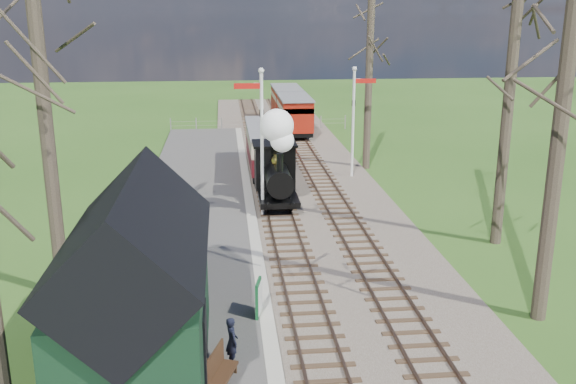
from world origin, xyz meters
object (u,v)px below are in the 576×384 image
object	(u,v)px
locomotive	(276,163)
sign_board	(259,298)
semaphore_near	(260,132)
red_carriage_a	(295,114)
person	(232,341)
red_carriage_b	(287,103)
coach	(267,147)
station_shed	(138,290)
bench	(217,371)
semaphore_far	(355,114)

from	to	relation	value
locomotive	sign_board	size ratio (longest dim) A/B	4.28
semaphore_near	red_carriage_a	world-z (taller)	semaphore_near
locomotive	person	xyz separation A→B (m)	(-2.18, -13.14, -1.22)
locomotive	red_carriage_b	size ratio (longest dim) A/B	0.84
red_carriage_b	coach	bearing A→B (deg)	-99.35
station_shed	sign_board	bearing A→B (deg)	41.92
red_carriage_b	semaphore_near	bearing A→B (deg)	-98.31
coach	bench	bearing A→B (deg)	-97.25
locomotive	sign_board	distance (m)	10.78
semaphore_near	person	distance (m)	12.35
bench	red_carriage_b	bearing A→B (deg)	81.83
red_carriage_a	semaphore_near	bearing A→B (deg)	-100.86
locomotive	red_carriage_a	distance (m)	16.57
sign_board	person	xyz separation A→B (m)	(-0.79, -2.54, 0.10)
semaphore_far	red_carriage_b	world-z (taller)	semaphore_far
coach	red_carriage_a	world-z (taller)	red_carriage_a
bench	coach	bearing A→B (deg)	82.75
semaphore_near	locomotive	world-z (taller)	semaphore_near
locomotive	red_carriage_b	xyz separation A→B (m)	(2.61, 21.86, -0.51)
bench	person	distance (m)	0.99
semaphore_far	red_carriage_a	distance (m)	11.84
semaphore_far	person	bearing A→B (deg)	-110.10
person	red_carriage_a	bearing A→B (deg)	-25.21
station_shed	red_carriage_b	world-z (taller)	station_shed
red_carriage_b	person	bearing A→B (deg)	-97.79
station_shed	red_carriage_a	size ratio (longest dim) A/B	1.21
semaphore_near	bench	distance (m)	13.31
red_carriage_b	bench	size ratio (longest dim) A/B	3.53
semaphore_near	red_carriage_a	xyz separation A→B (m)	(3.37, 17.56, -2.10)
person	semaphore_far	bearing A→B (deg)	-36.09
semaphore_near	semaphore_far	size ratio (longest dim) A/B	1.09
semaphore_far	red_carriage_b	distance (m)	17.25
sign_board	locomotive	bearing A→B (deg)	82.52
red_carriage_a	red_carriage_b	size ratio (longest dim) A/B	1.00
sign_board	station_shed	bearing A→B (deg)	-138.08
station_shed	locomotive	xyz separation A→B (m)	(4.29, 13.21, -0.23)
red_carriage_b	bench	bearing A→B (deg)	-98.17
semaphore_near	red_carriage_b	bearing A→B (deg)	81.69
semaphore_far	locomotive	size ratio (longest dim) A/B	1.30
semaphore_near	person	size ratio (longest dim) A/B	5.06
red_carriage_b	person	xyz separation A→B (m)	(-4.79, -35.00, -0.71)
semaphore_near	person	bearing A→B (deg)	-96.79
coach	sign_board	distance (m)	16.75
red_carriage_b	sign_board	bearing A→B (deg)	-97.03
person	red_carriage_b	bearing A→B (deg)	-23.78
coach	bench	xyz separation A→B (m)	(-2.56, -20.10, -0.91)
semaphore_far	red_carriage_b	bearing A→B (deg)	95.93
red_carriage_a	person	world-z (taller)	red_carriage_a
semaphore_far	semaphore_near	bearing A→B (deg)	-130.60
coach	person	distance (m)	19.34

